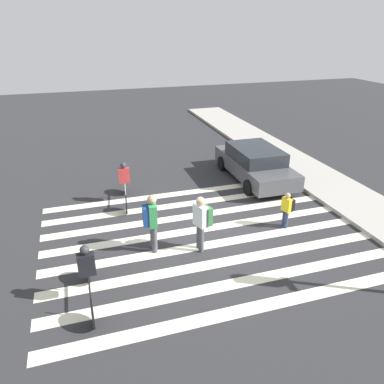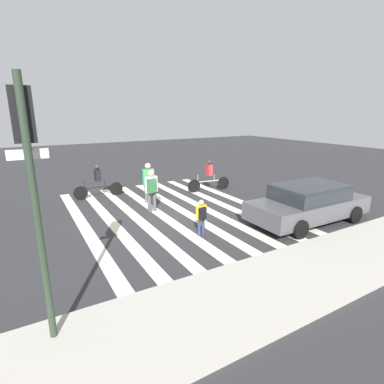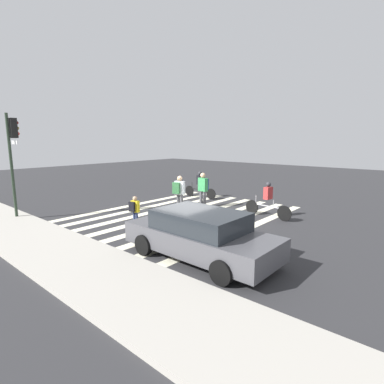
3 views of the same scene
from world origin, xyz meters
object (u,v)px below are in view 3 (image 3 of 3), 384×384
object	(u,v)px
traffic_light	(13,146)
car_parked_silver_sedan	(200,234)
pedestrian_child_with_backpack	(135,209)
cyclist_far_lane	(200,184)
pedestrian_adult_yellow_jacket	(179,191)
cyclist_mid_street	(268,199)
pedestrian_adult_blue_shirt	(203,187)

from	to	relation	value
traffic_light	car_parked_silver_sedan	world-z (taller)	traffic_light
pedestrian_child_with_backpack	cyclist_far_lane	distance (m)	6.68
cyclist_far_lane	car_parked_silver_sedan	world-z (taller)	cyclist_far_lane
pedestrian_adult_yellow_jacket	cyclist_mid_street	size ratio (longest dim) A/B	0.74
cyclist_far_lane	pedestrian_child_with_backpack	bearing A→B (deg)	105.87
pedestrian_child_with_backpack	car_parked_silver_sedan	size ratio (longest dim) A/B	0.26
pedestrian_adult_blue_shirt	car_parked_silver_sedan	bearing A→B (deg)	133.87
pedestrian_child_with_backpack	pedestrian_adult_yellow_jacket	bearing A→B (deg)	85.15
cyclist_mid_street	pedestrian_child_with_backpack	bearing A→B (deg)	61.12
pedestrian_adult_blue_shirt	pedestrian_adult_yellow_jacket	xyz separation A→B (m)	(0.40, 1.40, -0.04)
traffic_light	pedestrian_adult_yellow_jacket	world-z (taller)	traffic_light
traffic_light	pedestrian_adult_blue_shirt	xyz separation A→B (m)	(-4.75, -7.13, -2.15)
traffic_light	pedestrian_adult_yellow_jacket	bearing A→B (deg)	-127.19
traffic_light	pedestrian_adult_yellow_jacket	distance (m)	7.52
pedestrian_adult_blue_shirt	cyclist_mid_street	world-z (taller)	pedestrian_adult_blue_shirt
traffic_light	cyclist_mid_street	bearing A→B (deg)	-138.03
traffic_light	car_parked_silver_sedan	size ratio (longest dim) A/B	0.97
cyclist_far_lane	cyclist_mid_street	bearing A→B (deg)	162.78
traffic_light	cyclist_far_lane	world-z (taller)	traffic_light
traffic_light	car_parked_silver_sedan	bearing A→B (deg)	-168.93
pedestrian_child_with_backpack	traffic_light	bearing A→B (deg)	-164.54
pedestrian_child_with_backpack	pedestrian_adult_yellow_jacket	xyz separation A→B (m)	(0.45, -3.12, 0.29)
cyclist_mid_street	car_parked_silver_sedan	world-z (taller)	cyclist_mid_street
pedestrian_child_with_backpack	pedestrian_adult_yellow_jacket	world-z (taller)	pedestrian_adult_yellow_jacket
pedestrian_adult_yellow_jacket	car_parked_silver_sedan	bearing A→B (deg)	-57.94
pedestrian_child_with_backpack	cyclist_far_lane	size ratio (longest dim) A/B	0.53
pedestrian_child_with_backpack	pedestrian_adult_yellow_jacket	size ratio (longest dim) A/B	0.71
cyclist_mid_street	car_parked_silver_sedan	xyz separation A→B (m)	(-0.69, 5.67, -0.13)
traffic_light	pedestrian_child_with_backpack	distance (m)	6.01
traffic_light	car_parked_silver_sedan	xyz separation A→B (m)	(-8.93, -1.75, -2.47)
pedestrian_adult_blue_shirt	traffic_light	bearing A→B (deg)	62.40
car_parked_silver_sedan	traffic_light	bearing A→B (deg)	11.74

